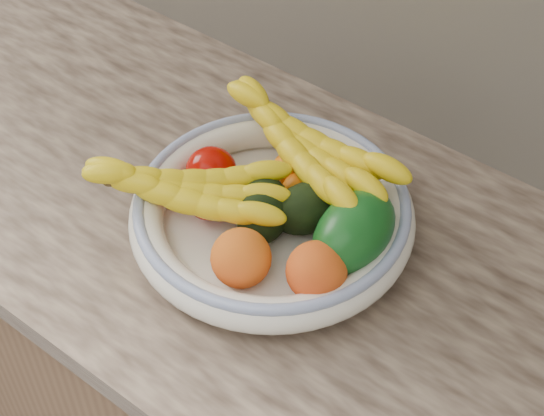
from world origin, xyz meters
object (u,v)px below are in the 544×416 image
at_px(fruit_bowl, 272,214).
at_px(green_mango, 354,232).
at_px(banana_bunch_back, 304,151).
at_px(banana_bunch_front, 188,193).

distance_m(fruit_bowl, green_mango, 0.12).
xyz_separation_m(fruit_bowl, banana_bunch_back, (-0.02, 0.09, 0.04)).
xyz_separation_m(green_mango, banana_bunch_back, (-0.14, 0.08, 0.01)).
bearing_deg(fruit_bowl, banana_bunch_back, 99.45).
bearing_deg(fruit_bowl, green_mango, 8.69).
bearing_deg(green_mango, fruit_bowl, -174.30).
bearing_deg(green_mango, banana_bunch_back, 147.81).
height_order(fruit_bowl, banana_bunch_front, banana_bunch_front).
bearing_deg(banana_bunch_front, fruit_bowl, 2.39).
bearing_deg(banana_bunch_back, green_mango, -16.40).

